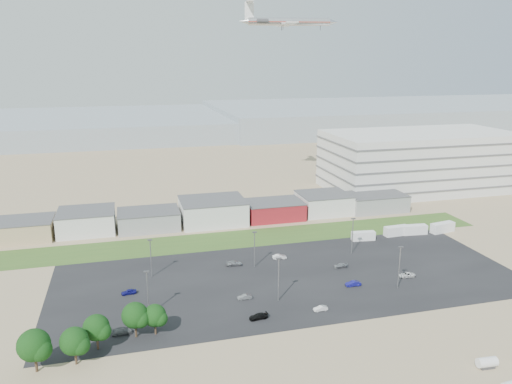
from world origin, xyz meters
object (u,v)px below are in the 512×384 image
object	(u,v)px
tree_far_left	(34,348)
parked_car_6	(234,263)
parked_car_4	(245,297)
parked_car_12	(340,266)
box_trailer_a	(363,236)
airliner	(289,22)
parked_car_11	(280,257)
parked_car_13	(321,308)
storage_tank_nw	(487,362)
parked_car_10	(122,331)
parked_car_3	(258,316)
parked_car_1	(353,284)
parked_car_0	(407,275)
parked_car_5	(129,292)

from	to	relation	value
tree_far_left	parked_car_6	size ratio (longest dim) A/B	2.08
parked_car_4	parked_car_12	distance (m)	31.91
box_trailer_a	tree_far_left	world-z (taller)	tree_far_left
airliner	parked_car_4	bearing A→B (deg)	-104.68
parked_car_11	parked_car_13	size ratio (longest dim) A/B	1.19
storage_tank_nw	parked_car_11	xyz separation A→B (m)	(-21.28, 59.65, -0.46)
parked_car_11	parked_car_13	bearing A→B (deg)	-176.71
storage_tank_nw	box_trailer_a	size ratio (longest dim) A/B	0.51
tree_far_left	parked_car_10	distance (m)	18.26
parked_car_11	parked_car_6	bearing A→B (deg)	99.47
parked_car_3	parked_car_11	xyz separation A→B (m)	(14.79, 31.51, 0.04)
parked_car_11	parked_car_1	bearing A→B (deg)	-146.26
parked_car_10	parked_car_13	xyz separation A→B (m)	(43.56, -1.24, -0.07)
parked_car_0	parked_car_5	world-z (taller)	parked_car_5
parked_car_0	parked_car_10	size ratio (longest dim) A/B	1.02
storage_tank_nw	parked_car_11	world-z (taller)	storage_tank_nw
parked_car_1	parked_car_4	size ratio (longest dim) A/B	1.13
airliner	parked_car_5	world-z (taller)	airliner
parked_car_1	airliner	bearing A→B (deg)	173.21
parked_car_5	parked_car_12	size ratio (longest dim) A/B	0.91
parked_car_3	parked_car_11	world-z (taller)	parked_car_11
airliner	parked_car_6	distance (m)	109.60
parked_car_0	parked_car_12	size ratio (longest dim) A/B	1.08
parked_car_0	parked_car_13	distance (m)	30.76
parked_car_0	parked_car_6	bearing A→B (deg)	-110.38
parked_car_5	parked_car_13	bearing A→B (deg)	58.21
storage_tank_nw	parked_car_5	xyz separation A→B (m)	(-63.38, 47.79, -0.50)
parked_car_4	parked_car_11	world-z (taller)	parked_car_11
parked_car_0	parked_car_13	bearing A→B (deg)	-64.82
parked_car_13	parked_car_4	bearing A→B (deg)	-125.52
parked_car_12	airliner	bearing A→B (deg)	172.37
parked_car_0	parked_car_13	size ratio (longest dim) A/B	1.29
parked_car_4	parked_car_12	world-z (taller)	parked_car_12
tree_far_left	parked_car_6	distance (m)	59.43
storage_tank_nw	parked_car_12	size ratio (longest dim) A/B	0.94
tree_far_left	airliner	world-z (taller)	airliner
parked_car_11	parked_car_5	bearing A→B (deg)	109.37
tree_far_left	parked_car_13	size ratio (longest dim) A/B	2.85
tree_far_left	parked_car_5	world-z (taller)	tree_far_left
box_trailer_a	tree_far_left	xyz separation A→B (m)	(-89.08, -47.55, 3.36)
storage_tank_nw	parked_car_1	xyz separation A→B (m)	(-8.72, 37.97, -0.47)
parked_car_13	box_trailer_a	bearing A→B (deg)	139.70
parked_car_10	parked_car_0	bearing A→B (deg)	-86.64
storage_tank_nw	parked_car_3	bearing A→B (deg)	142.05
parked_car_11	storage_tank_nw	bearing A→B (deg)	-156.72
parked_car_5	parked_car_6	distance (m)	30.39
storage_tank_nw	parked_car_5	bearing A→B (deg)	142.98
parked_car_0	parked_car_12	distance (m)	17.48
airliner	parked_car_13	size ratio (longest dim) A/B	12.14
parked_car_13	parked_car_1	bearing A→B (deg)	124.95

